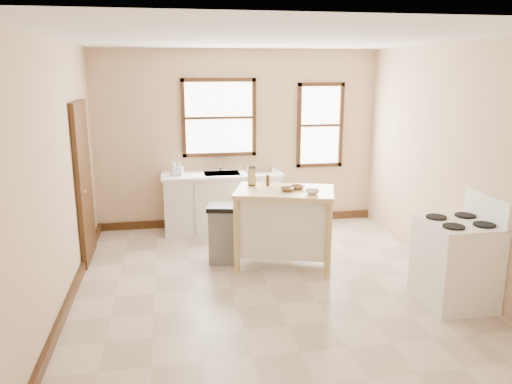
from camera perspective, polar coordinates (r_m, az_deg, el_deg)
The scene contains 23 objects.
floor at distance 6.01m, azimuth 1.41°, elevation -10.60°, with size 5.00×5.00×0.00m, color beige.
ceiling at distance 5.48m, azimuth 1.59°, elevation 17.12°, with size 5.00×5.00×0.00m, color white.
wall_back at distance 8.01m, azimuth -2.07°, elevation 6.03°, with size 4.50×0.04×2.80m, color tan.
wall_left at distance 5.59m, azimuth -21.75°, elevation 1.65°, with size 0.04×5.00×2.80m, color tan.
wall_right at distance 6.41m, azimuth 21.65°, elevation 3.10°, with size 0.04×5.00×2.80m, color tan.
window_main at distance 7.92m, azimuth -4.25°, elevation 8.46°, with size 1.17×0.06×1.22m, color black, non-canonical shape.
window_side at distance 8.26m, azimuth 7.33°, elevation 7.56°, with size 0.77×0.06×1.37m, color black, non-canonical shape.
door_left at distance 6.91m, azimuth -19.08°, elevation 1.06°, with size 0.06×0.90×2.10m, color black.
baseboard_back at distance 8.27m, azimuth -1.96°, elevation -3.24°, with size 4.50×0.04×0.12m, color black.
baseboard_left at distance 5.99m, azimuth -20.31°, elevation -10.96°, with size 0.04×5.00×0.12m, color black.
sink_counter at distance 7.87m, azimuth -3.87°, elevation -1.12°, with size 1.86×0.62×0.92m, color silver, non-canonical shape.
faucet at distance 7.92m, azimuth -4.08°, elevation 3.20°, with size 0.03×0.03×0.22m, color silver.
soap_bottle_a at distance 7.63m, azimuth -9.45°, elevation 2.77°, with size 0.10×0.10×0.25m, color #B2B2B2.
soap_bottle_b at distance 7.65m, azimuth -8.71°, elevation 2.60°, with size 0.09×0.09×0.20m, color #B2B2B2.
dish_rack at distance 7.83m, azimuth 0.29°, elevation 2.68°, with size 0.41×0.31×0.10m, color silver, non-canonical shape.
kitchen_island at distance 6.46m, azimuth 3.24°, elevation -4.08°, with size 1.23×0.78×1.01m, color #D4C07C, non-canonical shape.
knife_block at distance 6.53m, azimuth -0.51°, elevation 1.63°, with size 0.10×0.10×0.20m, color tan, non-canonical shape.
pepper_grinder at distance 6.49m, azimuth 1.34°, elevation 1.32°, with size 0.04×0.04×0.15m, color #402011.
bowl_a at distance 6.25m, azimuth 3.52°, elevation 0.30°, with size 0.17×0.17×0.04m, color brown.
bowl_b at distance 6.36m, azimuth 4.77°, elevation 0.54°, with size 0.18×0.18×0.04m, color brown.
bowl_c at distance 6.13m, azimuth 6.45°, elevation 0.03°, with size 0.18×0.18×0.05m, color silver.
trash_bin at distance 6.56m, azimuth -3.75°, elevation -4.82°, with size 0.40×0.34×0.78m, color slate, non-canonical shape.
gas_stove at distance 5.79m, azimuth 21.95°, elevation -6.26°, with size 0.74×0.75×1.19m, color white, non-canonical shape.
Camera 1 is at (-1.09, -5.36, 2.48)m, focal length 35.00 mm.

